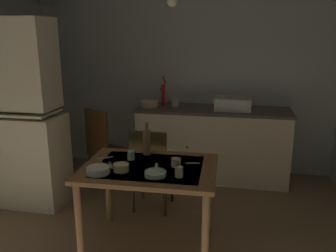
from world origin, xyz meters
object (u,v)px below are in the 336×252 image
Objects in this scene: teacup_cream at (131,155)px; sink_basin at (233,103)px; hutch_cabinet at (19,121)px; hand_pump at (163,93)px; mixing_bowl_counter at (149,104)px; dining_table at (150,177)px; chair_far_side at (151,168)px; chair_by_counter at (105,148)px; glass_bottle at (147,141)px; serving_bowl_wide at (121,167)px.

sink_basin is at bearing 61.05° from teacup_cream.
hutch_cabinet is 1.44m from teacup_cream.
hand_pump reaches higher than teacup_cream.
mixing_bowl_counter is 1.69m from dining_table.
hand_pump is at bearing 177.09° from sink_basin.
chair_far_side is at bearing 84.23° from teacup_cream.
chair_by_counter is 1.14m from glass_bottle.
hand_pump is at bearing 91.63° from teacup_cream.
chair_by_counter is (-0.59, -0.62, -0.58)m from hand_pump.
chair_far_side is at bearing -127.94° from sink_basin.
glass_bottle is at bearing -118.41° from sink_basin.
glass_bottle is (0.10, 0.43, 0.09)m from serving_bowl_wide.
hand_pump is 1.30× the size of glass_bottle.
glass_bottle is (0.31, -1.32, -0.08)m from mixing_bowl_counter.
chair_by_counter is at bearing -133.37° from hand_pump.
chair_by_counter is at bearing 117.28° from serving_bowl_wide.
hand_pump reaches higher than dining_table.
sink_basin is at bearing 61.59° from glass_bottle.
chair_by_counter is 7.75× the size of serving_bowl_wide.
hand_pump is at bearing 30.29° from mixing_bowl_counter.
chair_by_counter is 1.41m from serving_bowl_wide.
mixing_bowl_counter is at bearing 98.00° from teacup_cream.
mixing_bowl_counter is 0.25× the size of chair_far_side.
mixing_bowl_counter is at bearing -177.28° from sink_basin.
glass_bottle reaches higher than serving_bowl_wide.
hutch_cabinet is 1.69m from dining_table.
chair_far_side reaches higher than dining_table.
chair_by_counter reaches higher than dining_table.
chair_by_counter is at bearing 127.54° from dining_table.
chair_far_side is at bearing 102.98° from dining_table.
chair_by_counter is at bearing -128.87° from mixing_bowl_counter.
sink_basin is at bearing 21.31° from chair_by_counter.
dining_table is 3.80× the size of glass_bottle.
sink_basin is 1.66m from chair_by_counter.
hutch_cabinet is at bearing 162.45° from teacup_cream.
hutch_cabinet reaches higher than hand_pump.
sink_basin is at bearing 52.06° from chair_far_side.
glass_bottle is at bearing -76.74° from mixing_bowl_counter.
hutch_cabinet is 1.49m from chair_far_side.
hand_pump is at bearing 95.19° from chair_far_side.
mixing_bowl_counter is (-1.05, -0.05, -0.04)m from sink_basin.
glass_bottle reaches higher than chair_by_counter.
chair_far_side reaches higher than serving_bowl_wide.
serving_bowl_wide is (0.05, -1.85, -0.30)m from hand_pump.
hutch_cabinet is 2.02× the size of chair_by_counter.
hutch_cabinet is 4.52× the size of sink_basin.
hand_pump is 0.43× the size of chair_far_side.
hand_pump is 4.88× the size of teacup_cream.
serving_bowl_wide is at bearing -83.23° from mixing_bowl_counter.
chair_by_counter reaches higher than serving_bowl_wide.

